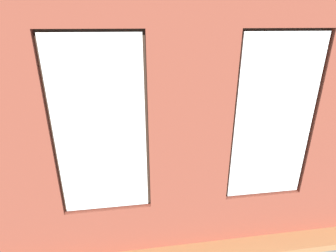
# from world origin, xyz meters

# --- Properties ---
(ground_plane) EXTENTS (6.88, 5.42, 0.10)m
(ground_plane) POSITION_xyz_m (0.00, 0.00, -0.05)
(ground_plane) COLOR #99663D
(brick_wall_with_windows) EXTENTS (6.28, 0.30, 3.36)m
(brick_wall_with_windows) POSITION_xyz_m (-0.00, 2.33, 1.66)
(brick_wall_with_windows) COLOR brown
(brick_wall_with_windows) RESTS_ON ground_plane
(couch_by_window) EXTENTS (1.86, 0.87, 0.80)m
(couch_by_window) POSITION_xyz_m (0.40, 1.68, 0.33)
(couch_by_window) COLOR black
(couch_by_window) RESTS_ON ground_plane
(couch_left) EXTENTS (1.01, 1.79, 0.80)m
(couch_left) POSITION_xyz_m (-2.44, 0.46, 0.33)
(couch_left) COLOR black
(couch_left) RESTS_ON ground_plane
(coffee_table) EXTENTS (1.27, 0.88, 0.43)m
(coffee_table) POSITION_xyz_m (-0.09, -0.47, 0.38)
(coffee_table) COLOR olive
(coffee_table) RESTS_ON ground_plane
(cup_ceramic) EXTENTS (0.08, 0.08, 0.09)m
(cup_ceramic) POSITION_xyz_m (-0.19, -0.34, 0.47)
(cup_ceramic) COLOR #4C4C51
(cup_ceramic) RESTS_ON coffee_table
(candle_jar) EXTENTS (0.08, 0.08, 0.11)m
(candle_jar) POSITION_xyz_m (0.29, -0.34, 0.48)
(candle_jar) COLOR #B7333D
(candle_jar) RESTS_ON coffee_table
(table_plant_small) EXTENTS (0.15, 0.15, 0.24)m
(table_plant_small) POSITION_xyz_m (-0.44, -0.62, 0.56)
(table_plant_small) COLOR beige
(table_plant_small) RESTS_ON coffee_table
(remote_gray) EXTENTS (0.14, 0.17, 0.02)m
(remote_gray) POSITION_xyz_m (-0.09, -0.47, 0.44)
(remote_gray) COLOR #59595B
(remote_gray) RESTS_ON coffee_table
(remote_black) EXTENTS (0.18, 0.11, 0.02)m
(remote_black) POSITION_xyz_m (0.07, -0.58, 0.44)
(remote_black) COLOR black
(remote_black) RESTS_ON coffee_table
(media_console) EXTENTS (1.03, 0.42, 0.52)m
(media_console) POSITION_xyz_m (2.79, -0.13, 0.26)
(media_console) COLOR black
(media_console) RESTS_ON ground_plane
(tv_flatscreen) EXTENTS (1.10, 0.20, 0.72)m
(tv_flatscreen) POSITION_xyz_m (2.79, -0.14, 0.89)
(tv_flatscreen) COLOR black
(tv_flatscreen) RESTS_ON media_console
(papasan_chair) EXTENTS (1.18, 1.18, 0.72)m
(papasan_chair) POSITION_xyz_m (1.13, -1.56, 0.46)
(papasan_chair) COLOR olive
(papasan_chair) RESTS_ON ground_plane
(potted_plant_by_left_couch) EXTENTS (0.39, 0.39, 0.54)m
(potted_plant_by_left_couch) POSITION_xyz_m (-2.04, -0.85, 0.37)
(potted_plant_by_left_couch) COLOR #9E5638
(potted_plant_by_left_couch) RESTS_ON ground_plane
(potted_plant_corner_near_left) EXTENTS (0.85, 0.85, 1.29)m
(potted_plant_corner_near_left) POSITION_xyz_m (-2.59, -1.71, 0.84)
(potted_plant_corner_near_left) COLOR beige
(potted_plant_corner_near_left) RESTS_ON ground_plane
(potted_plant_foreground_right) EXTENTS (1.00, 0.91, 1.21)m
(potted_plant_foreground_right) POSITION_xyz_m (2.51, -1.65, 0.67)
(potted_plant_foreground_right) COLOR gray
(potted_plant_foreground_right) RESTS_ON ground_plane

